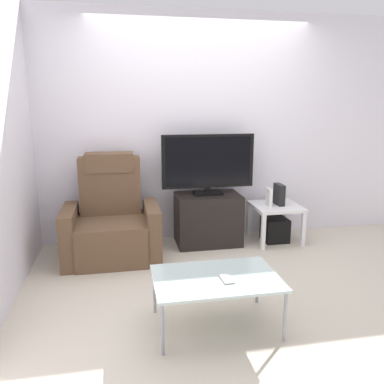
{
  "coord_description": "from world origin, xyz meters",
  "views": [
    {
      "loc": [
        -0.95,
        -3.35,
        1.62
      ],
      "look_at": [
        -0.22,
        0.5,
        0.7
      ],
      "focal_mm": 36.45,
      "sensor_mm": 36.0,
      "label": 1
    }
  ],
  "objects_px": {
    "recliner_armchair": "(112,222)",
    "side_table": "(276,211)",
    "tv_stand": "(208,219)",
    "game_console": "(279,194)",
    "coffee_table": "(216,280)",
    "subwoofer_box": "(275,229)",
    "cell_phone": "(227,279)",
    "book_upright": "(269,197)",
    "television": "(208,163)"
  },
  "relations": [
    {
      "from": "side_table",
      "to": "tv_stand",
      "type": "bearing_deg",
      "value": 175.04
    },
    {
      "from": "subwoofer_box",
      "to": "coffee_table",
      "type": "bearing_deg",
      "value": -124.95
    },
    {
      "from": "recliner_armchair",
      "to": "subwoofer_box",
      "type": "xyz_separation_m",
      "value": [
        1.88,
        0.12,
        -0.23
      ]
    },
    {
      "from": "side_table",
      "to": "coffee_table",
      "type": "height_order",
      "value": "side_table"
    },
    {
      "from": "tv_stand",
      "to": "side_table",
      "type": "bearing_deg",
      "value": -4.96
    },
    {
      "from": "television",
      "to": "recliner_armchair",
      "type": "relative_size",
      "value": 0.97
    },
    {
      "from": "television",
      "to": "recliner_armchair",
      "type": "bearing_deg",
      "value": -169.32
    },
    {
      "from": "game_console",
      "to": "coffee_table",
      "type": "xyz_separation_m",
      "value": [
        -1.16,
        -1.62,
        -0.2
      ]
    },
    {
      "from": "subwoofer_box",
      "to": "coffee_table",
      "type": "distance_m",
      "value": 1.98
    },
    {
      "from": "side_table",
      "to": "book_upright",
      "type": "bearing_deg",
      "value": -168.69
    },
    {
      "from": "tv_stand",
      "to": "recliner_armchair",
      "type": "bearing_deg",
      "value": -170.29
    },
    {
      "from": "subwoofer_box",
      "to": "television",
      "type": "bearing_deg",
      "value": 173.7
    },
    {
      "from": "coffee_table",
      "to": "television",
      "type": "bearing_deg",
      "value": 78.98
    },
    {
      "from": "coffee_table",
      "to": "cell_phone",
      "type": "xyz_separation_m",
      "value": [
        0.06,
        -0.06,
        0.03
      ]
    },
    {
      "from": "game_console",
      "to": "cell_phone",
      "type": "relative_size",
      "value": 1.61
    },
    {
      "from": "tv_stand",
      "to": "cell_phone",
      "type": "xyz_separation_m",
      "value": [
        -0.27,
        -1.74,
        0.1
      ]
    },
    {
      "from": "tv_stand",
      "to": "coffee_table",
      "type": "distance_m",
      "value": 1.72
    },
    {
      "from": "recliner_armchair",
      "to": "side_table",
      "type": "height_order",
      "value": "recliner_armchair"
    },
    {
      "from": "subwoofer_box",
      "to": "cell_phone",
      "type": "height_order",
      "value": "cell_phone"
    },
    {
      "from": "coffee_table",
      "to": "tv_stand",
      "type": "bearing_deg",
      "value": 78.86
    },
    {
      "from": "recliner_armchair",
      "to": "cell_phone",
      "type": "distance_m",
      "value": 1.76
    },
    {
      "from": "tv_stand",
      "to": "side_table",
      "type": "xyz_separation_m",
      "value": [
        0.8,
        -0.07,
        0.08
      ]
    },
    {
      "from": "game_console",
      "to": "cell_phone",
      "type": "distance_m",
      "value": 2.02
    },
    {
      "from": "subwoofer_box",
      "to": "tv_stand",
      "type": "bearing_deg",
      "value": 175.04
    },
    {
      "from": "recliner_armchair",
      "to": "book_upright",
      "type": "height_order",
      "value": "recliner_armchair"
    },
    {
      "from": "recliner_armchair",
      "to": "subwoofer_box",
      "type": "height_order",
      "value": "recliner_armchair"
    },
    {
      "from": "tv_stand",
      "to": "game_console",
      "type": "relative_size",
      "value": 3.01
    },
    {
      "from": "television",
      "to": "tv_stand",
      "type": "bearing_deg",
      "value": -90.0
    },
    {
      "from": "recliner_armchair",
      "to": "side_table",
      "type": "distance_m",
      "value": 1.88
    },
    {
      "from": "side_table",
      "to": "subwoofer_box",
      "type": "bearing_deg",
      "value": 135.0
    },
    {
      "from": "television",
      "to": "game_console",
      "type": "relative_size",
      "value": 4.32
    },
    {
      "from": "tv_stand",
      "to": "side_table",
      "type": "distance_m",
      "value": 0.8
    },
    {
      "from": "tv_stand",
      "to": "recliner_armchair",
      "type": "distance_m",
      "value": 1.1
    },
    {
      "from": "side_table",
      "to": "coffee_table",
      "type": "bearing_deg",
      "value": -124.95
    },
    {
      "from": "book_upright",
      "to": "cell_phone",
      "type": "distance_m",
      "value": 1.92
    },
    {
      "from": "side_table",
      "to": "subwoofer_box",
      "type": "relative_size",
      "value": 1.95
    },
    {
      "from": "recliner_armchair",
      "to": "book_upright",
      "type": "distance_m",
      "value": 1.79
    },
    {
      "from": "tv_stand",
      "to": "television",
      "type": "distance_m",
      "value": 0.65
    },
    {
      "from": "tv_stand",
      "to": "television",
      "type": "bearing_deg",
      "value": 90.0
    },
    {
      "from": "tv_stand",
      "to": "subwoofer_box",
      "type": "xyz_separation_m",
      "value": [
        0.8,
        -0.07,
        -0.15
      ]
    },
    {
      "from": "side_table",
      "to": "coffee_table",
      "type": "distance_m",
      "value": 1.97
    },
    {
      "from": "tv_stand",
      "to": "coffee_table",
      "type": "relative_size",
      "value": 0.81
    },
    {
      "from": "subwoofer_box",
      "to": "coffee_table",
      "type": "height_order",
      "value": "coffee_table"
    },
    {
      "from": "subwoofer_box",
      "to": "cell_phone",
      "type": "distance_m",
      "value": 2.0
    },
    {
      "from": "recliner_armchair",
      "to": "subwoofer_box",
      "type": "distance_m",
      "value": 1.9
    },
    {
      "from": "book_upright",
      "to": "subwoofer_box",
      "type": "bearing_deg",
      "value": 11.31
    },
    {
      "from": "side_table",
      "to": "game_console",
      "type": "xyz_separation_m",
      "value": [
        0.03,
        0.01,
        0.19
      ]
    },
    {
      "from": "book_upright",
      "to": "television",
      "type": "bearing_deg",
      "value": 171.19
    },
    {
      "from": "recliner_armchair",
      "to": "cell_phone",
      "type": "xyz_separation_m",
      "value": [
        0.81,
        -1.56,
        0.02
      ]
    },
    {
      "from": "side_table",
      "to": "game_console",
      "type": "height_order",
      "value": "game_console"
    }
  ]
}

